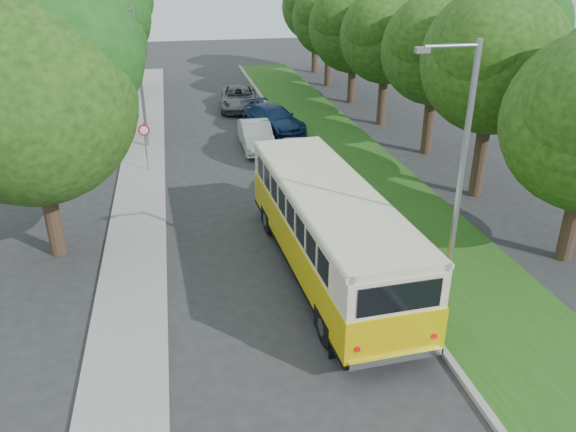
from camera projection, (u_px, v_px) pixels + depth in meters
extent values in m
plane|color=#2B2B2D|center=(284.00, 289.00, 18.15)|extent=(120.00, 120.00, 0.00)
cube|color=gray|center=(345.00, 214.00, 23.21)|extent=(0.20, 70.00, 0.15)
cube|color=#284C14|center=(399.00, 210.00, 23.65)|extent=(4.50, 70.00, 0.13)
cube|color=gray|center=(137.00, 233.00, 21.68)|extent=(2.20, 70.00, 0.12)
cylinder|color=#332319|center=(573.00, 215.00, 19.30)|extent=(0.56, 0.56, 3.35)
cylinder|color=#332319|center=(481.00, 150.00, 24.40)|extent=(0.56, 0.56, 4.26)
sphere|color=#17370C|center=(494.00, 61.00, 22.81)|extent=(5.98, 5.98, 5.98)
sphere|color=#17370C|center=(514.00, 28.00, 23.03)|extent=(4.49, 4.49, 4.49)
sphere|color=#17370C|center=(486.00, 45.00, 21.67)|extent=(4.19, 4.19, 4.19)
cylinder|color=#332319|center=(429.00, 117.00, 29.85)|extent=(0.56, 0.56, 3.95)
sphere|color=#17370C|center=(436.00, 49.00, 28.37)|extent=(5.61, 5.61, 5.61)
sphere|color=#17370C|center=(452.00, 24.00, 28.58)|extent=(4.21, 4.21, 4.21)
sphere|color=#17370C|center=(428.00, 37.00, 27.30)|extent=(3.92, 3.92, 3.92)
cylinder|color=#332319|center=(382.00, 94.00, 35.13)|extent=(0.56, 0.56, 3.86)
sphere|color=#17370C|center=(387.00, 36.00, 33.67)|extent=(5.64, 5.64, 5.64)
sphere|color=#17370C|center=(400.00, 15.00, 33.87)|extent=(4.23, 4.23, 4.23)
sphere|color=#17370C|center=(378.00, 25.00, 32.59)|extent=(3.95, 3.95, 3.95)
cylinder|color=#332319|center=(352.00, 78.00, 40.50)|extent=(0.56, 0.56, 3.58)
sphere|color=#17370C|center=(354.00, 26.00, 39.01)|extent=(6.36, 6.36, 6.36)
sphere|color=#17370C|center=(368.00, 6.00, 39.25)|extent=(4.77, 4.77, 4.77)
sphere|color=#17370C|center=(345.00, 16.00, 37.80)|extent=(4.45, 4.45, 4.45)
cylinder|color=#332319|center=(328.00, 63.00, 45.79)|extent=(0.56, 0.56, 3.68)
sphere|color=#17370C|center=(329.00, 18.00, 44.33)|extent=(5.91, 5.91, 5.91)
sphere|color=#17370C|center=(340.00, 2.00, 44.54)|extent=(4.43, 4.43, 4.43)
sphere|color=#17370C|center=(321.00, 9.00, 43.20)|extent=(4.14, 4.14, 4.14)
cylinder|color=#332319|center=(315.00, 50.00, 51.11)|extent=(0.56, 0.56, 4.05)
sphere|color=#17370C|center=(316.00, 7.00, 49.57)|extent=(5.97, 5.97, 5.97)
cylinder|color=#332319|center=(51.00, 207.00, 19.55)|extent=(0.56, 0.56, 3.68)
sphere|color=#17370C|center=(30.00, 101.00, 17.99)|extent=(6.80, 6.80, 6.80)
sphere|color=#17370C|center=(65.00, 53.00, 18.24)|extent=(5.10, 5.10, 5.10)
cylinder|color=#332319|center=(93.00, 109.00, 31.99)|extent=(0.56, 0.56, 3.68)
sphere|color=#17370C|center=(83.00, 42.00, 30.42)|extent=(6.80, 6.80, 6.80)
sphere|color=#17370C|center=(104.00, 14.00, 30.67)|extent=(5.10, 5.10, 5.10)
sphere|color=#17370C|center=(58.00, 28.00, 29.12)|extent=(4.76, 4.76, 4.76)
cylinder|color=#332319|center=(110.00, 71.00, 42.65)|extent=(0.56, 0.56, 3.68)
sphere|color=#17370C|center=(103.00, 20.00, 41.08)|extent=(6.80, 6.80, 6.80)
sphere|color=#17370C|center=(86.00, 8.00, 39.78)|extent=(4.76, 4.76, 4.76)
cylinder|color=gray|center=(459.00, 194.00, 15.03)|extent=(0.16, 0.16, 8.00)
cylinder|color=gray|center=(452.00, 46.00, 13.28)|extent=(1.40, 0.10, 0.10)
cube|color=gray|center=(422.00, 50.00, 13.17)|extent=(0.35, 0.16, 0.14)
cylinder|color=gray|center=(141.00, 80.00, 29.94)|extent=(0.16, 0.16, 7.50)
cylinder|color=gray|center=(119.00, 9.00, 28.29)|extent=(1.40, 0.10, 0.10)
cube|color=gray|center=(103.00, 11.00, 28.18)|extent=(0.35, 0.16, 0.14)
cylinder|color=gray|center=(146.00, 148.00, 27.45)|extent=(0.06, 0.06, 2.50)
cone|color=red|center=(144.00, 130.00, 27.04)|extent=(0.56, 0.02, 0.56)
cone|color=white|center=(144.00, 130.00, 27.02)|extent=(0.40, 0.02, 0.40)
imported|color=silver|center=(300.00, 155.00, 28.13)|extent=(1.93, 4.30, 1.43)
imported|color=silver|center=(256.00, 136.00, 31.00)|extent=(1.62, 4.57, 1.50)
imported|color=navy|center=(274.00, 119.00, 34.20)|extent=(3.85, 5.68, 1.53)
imported|color=#505257|center=(239.00, 98.00, 39.20)|extent=(3.10, 5.64, 1.50)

